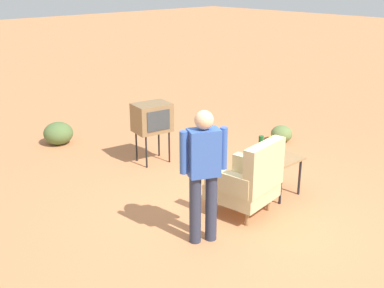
% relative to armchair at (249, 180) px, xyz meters
% --- Properties ---
extents(ground_plane, '(60.00, 60.00, 0.00)m').
position_rel_armchair_xyz_m(ground_plane, '(0.19, -0.04, -0.50)').
color(ground_plane, '#C17A4C').
extents(armchair, '(0.87, 0.88, 1.06)m').
position_rel_armchair_xyz_m(armchair, '(0.00, 0.00, 0.00)').
color(armchair, '#937047').
rests_on(armchair, ground).
extents(side_table, '(0.56, 0.56, 0.58)m').
position_rel_armchair_xyz_m(side_table, '(-0.79, -0.11, 0.00)').
color(side_table, black).
rests_on(side_table, ground).
extents(tv_on_stand, '(0.67, 0.54, 1.03)m').
position_rel_armchair_xyz_m(tv_on_stand, '(-0.26, -2.36, 0.28)').
color(tv_on_stand, black).
rests_on(tv_on_stand, ground).
extents(person_standing, '(0.52, 0.35, 1.64)m').
position_rel_armchair_xyz_m(person_standing, '(0.91, 0.07, 0.44)').
color(person_standing, '#2D3347').
rests_on(person_standing, ground).
extents(soda_can_red, '(0.07, 0.07, 0.12)m').
position_rel_armchair_xyz_m(soda_can_red, '(-0.90, -0.20, 0.15)').
color(soda_can_red, red).
rests_on(soda_can_red, side_table).
extents(bottle_wine_green, '(0.07, 0.07, 0.32)m').
position_rel_armchair_xyz_m(bottle_wine_green, '(-0.59, -0.29, 0.25)').
color(bottle_wine_green, '#1E5623').
rests_on(bottle_wine_green, side_table).
extents(flower_vase, '(0.14, 0.10, 0.27)m').
position_rel_armchair_xyz_m(flower_vase, '(-0.86, -0.29, 0.23)').
color(flower_vase, silver).
rests_on(flower_vase, side_table).
extents(shrub_near, '(0.41, 0.41, 0.32)m').
position_rel_armchair_xyz_m(shrub_near, '(-2.71, -1.48, -0.34)').
color(shrub_near, olive).
rests_on(shrub_near, ground).
extents(shrub_mid, '(0.55, 0.55, 0.42)m').
position_rel_armchair_xyz_m(shrub_mid, '(0.48, -4.29, -0.29)').
color(shrub_mid, '#516B38').
rests_on(shrub_mid, ground).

